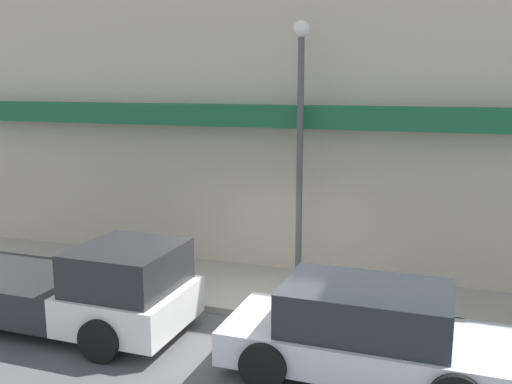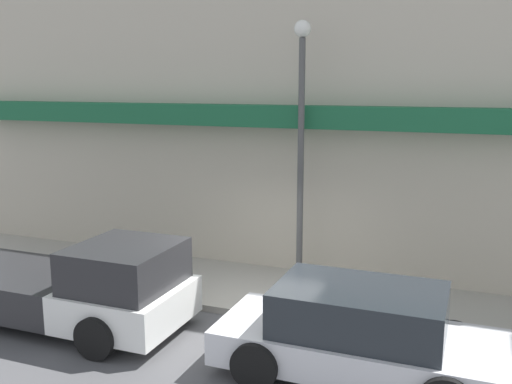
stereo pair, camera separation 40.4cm
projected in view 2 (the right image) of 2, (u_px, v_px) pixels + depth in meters
The scene contains 7 objects.
ground_plane at pixel (250, 319), 11.29m from camera, with size 80.00×80.00×0.00m, color #4C4C4F.
sidewalk at pixel (274, 292), 12.58m from camera, with size 36.00×2.84×0.14m.
building at pixel (314, 75), 14.34m from camera, with size 19.80×3.80×9.84m.
pickup_truck at pixel (75, 287), 10.90m from camera, with size 5.14×2.27×1.72m.
parked_car at pixel (359, 333), 8.95m from camera, with size 4.47×2.10×1.49m.
fire_hydrant at pixel (131, 268), 12.95m from camera, with size 0.19×0.19×0.64m.
street_lamp at pixel (301, 125), 12.26m from camera, with size 0.36×0.36×5.75m.
Camera 2 is at (3.99, -9.84, 4.60)m, focal length 40.00 mm.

